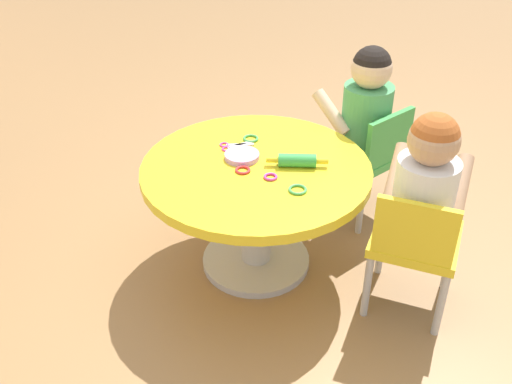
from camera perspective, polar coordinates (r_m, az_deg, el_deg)
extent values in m
plane|color=#9E7247|center=(2.49, 0.00, -6.78)|extent=(10.00, 10.00, 0.00)
cylinder|color=silver|center=(2.48, 0.00, -6.51)|extent=(0.44, 0.44, 0.03)
cylinder|color=silver|center=(2.35, 0.00, -2.79)|extent=(0.12, 0.12, 0.43)
cylinder|color=yellow|center=(2.22, 0.00, 2.09)|extent=(0.87, 0.87, 0.04)
cylinder|color=#B7B7BC|center=(2.40, 18.08, -6.21)|extent=(0.03, 0.03, 0.28)
cylinder|color=#B7B7BC|center=(2.41, 11.98, -4.94)|extent=(0.03, 0.03, 0.28)
cylinder|color=#B7B7BC|center=(2.20, 17.34, -10.28)|extent=(0.03, 0.03, 0.28)
cylinder|color=#B7B7BC|center=(2.21, 10.64, -8.86)|extent=(0.03, 0.03, 0.28)
cube|color=yellow|center=(2.20, 15.09, -4.37)|extent=(0.40, 0.40, 0.04)
cube|color=yellow|center=(2.01, 15.03, -3.68)|extent=(0.13, 0.26, 0.22)
cube|color=#3F4772|center=(2.20, 15.10, -4.33)|extent=(0.36, 0.35, 0.04)
cylinder|color=white|center=(2.10, 15.76, -0.64)|extent=(0.21, 0.21, 0.30)
sphere|color=tan|center=(1.99, 16.73, 4.78)|extent=(0.17, 0.17, 0.17)
sphere|color=#B25926|center=(1.98, 16.79, 5.10)|extent=(0.16, 0.16, 0.16)
cylinder|color=tan|center=(2.17, 19.07, 0.67)|extent=(0.22, 0.14, 0.17)
cylinder|color=tan|center=(2.18, 13.40, 1.83)|extent=(0.22, 0.14, 0.17)
cylinder|color=#B7B7BC|center=(2.92, 9.65, 2.73)|extent=(0.03, 0.03, 0.28)
cylinder|color=#B7B7BC|center=(2.75, 6.03, 1.00)|extent=(0.03, 0.03, 0.28)
cylinder|color=#B7B7BC|center=(2.78, 13.60, 0.61)|extent=(0.03, 0.03, 0.28)
cylinder|color=#B7B7BC|center=(2.61, 10.05, -1.36)|extent=(0.03, 0.03, 0.28)
cube|color=green|center=(2.68, 10.16, 3.65)|extent=(0.42, 0.42, 0.04)
cube|color=green|center=(2.55, 12.70, 4.97)|extent=(0.18, 0.23, 0.22)
cube|color=#3F4772|center=(2.68, 10.16, 3.69)|extent=(0.38, 0.38, 0.04)
cylinder|color=#4CA566|center=(2.60, 10.53, 6.95)|extent=(0.21, 0.21, 0.30)
sphere|color=beige|center=(2.51, 11.05, 11.58)|extent=(0.17, 0.17, 0.17)
sphere|color=black|center=(2.51, 11.09, 11.85)|extent=(0.16, 0.16, 0.16)
cylinder|color=beige|center=(2.73, 10.53, 8.77)|extent=(0.20, 0.17, 0.17)
cylinder|color=beige|center=(2.57, 7.28, 7.55)|extent=(0.20, 0.17, 0.17)
cylinder|color=green|center=(2.20, 3.98, 3.05)|extent=(0.06, 0.14, 0.05)
cylinder|color=yellow|center=(2.20, 1.57, 3.11)|extent=(0.03, 0.05, 0.02)
cylinder|color=yellow|center=(2.21, 6.38, 2.98)|extent=(0.03, 0.05, 0.02)
cube|color=silver|center=(2.35, -1.55, 4.56)|extent=(0.06, 0.11, 0.01)
cube|color=silver|center=(2.35, -1.55, 4.56)|extent=(0.02, 0.11, 0.01)
torus|color=#D83F99|center=(2.32, -2.86, 4.15)|extent=(0.05, 0.05, 0.01)
torus|color=#D83F99|center=(2.35, -3.08, 4.56)|extent=(0.05, 0.05, 0.01)
cylinder|color=#CC99E5|center=(2.26, -1.36, 3.49)|extent=(0.13, 0.13, 0.02)
torus|color=red|center=(2.18, -1.28, 2.12)|extent=(0.06, 0.06, 0.01)
torus|color=#4CB259|center=(2.39, -0.50, 5.17)|extent=(0.06, 0.06, 0.01)
torus|color=#4CB259|center=(2.07, 4.03, 0.24)|extent=(0.07, 0.07, 0.01)
torus|color=#D83FA5|center=(2.14, 1.41, 1.48)|extent=(0.05, 0.05, 0.01)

